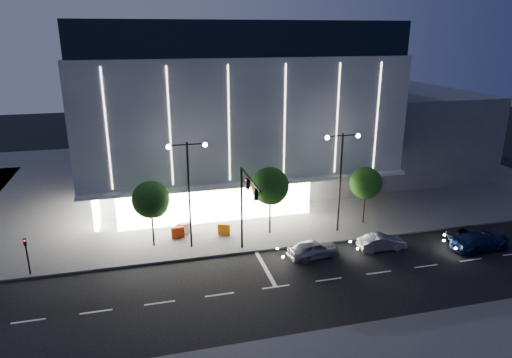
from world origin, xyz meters
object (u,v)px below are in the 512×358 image
at_px(tree_left, 151,201).
at_px(tree_mid, 270,188).
at_px(traffic_mast, 246,198).
at_px(street_lamp_east, 341,168).
at_px(car_lead, 314,249).
at_px(barrier_b, 182,229).
at_px(car_fourth, 478,236).
at_px(barrier_c, 224,230).
at_px(car_second, 382,242).
at_px(car_third, 479,241).
at_px(barrier_d, 184,228).
at_px(ped_signal_far, 27,252).
at_px(tree_right, 366,185).
at_px(barrier_a, 178,233).
at_px(street_lamp_west, 189,180).

xyz_separation_m(tree_left, tree_mid, (10.00, 0.00, 0.30)).
relative_size(traffic_mast, street_lamp_east, 0.79).
xyz_separation_m(car_lead, barrier_b, (-9.67, 6.59, -0.07)).
bearing_deg(car_fourth, tree_left, 79.19).
bearing_deg(barrier_c, car_second, -2.57).
distance_m(car_third, barrier_d, 24.78).
bearing_deg(car_third, ped_signal_far, 79.03).
distance_m(ped_signal_far, tree_left, 9.61).
relative_size(ped_signal_far, tree_right, 0.54).
distance_m(tree_right, car_fourth, 10.15).
distance_m(car_second, car_third, 7.98).
bearing_deg(barrier_a, tree_right, -7.29).
distance_m(street_lamp_west, tree_left, 3.69).
xyz_separation_m(tree_right, car_third, (6.77, -7.11, -3.15)).
relative_size(car_second, barrier_d, 3.60).
xyz_separation_m(tree_mid, barrier_b, (-7.54, 1.52, -3.68)).
bearing_deg(street_lamp_west, tree_left, 161.06).
bearing_deg(traffic_mast, car_lead, -15.04).
distance_m(car_third, barrier_c, 21.22).
bearing_deg(car_third, barrier_b, 66.22).
bearing_deg(car_third, street_lamp_west, 71.58).
relative_size(tree_left, barrier_d, 5.20).
distance_m(car_third, barrier_b, 24.86).
height_order(street_lamp_west, car_fourth, street_lamp_west).
height_order(street_lamp_west, tree_left, street_lamp_west).
height_order(barrier_c, barrier_d, same).
bearing_deg(tree_mid, car_lead, -67.22).
relative_size(tree_left, barrier_b, 5.20).
height_order(street_lamp_west, barrier_d, street_lamp_west).
relative_size(ped_signal_far, tree_mid, 0.49).
height_order(car_lead, car_third, car_third).
relative_size(barrier_c, barrier_d, 1.00).
xyz_separation_m(tree_left, barrier_a, (2.03, 0.91, -3.38)).
relative_size(traffic_mast, street_lamp_west, 0.79).
bearing_deg(car_fourth, street_lamp_east, 66.38).
xyz_separation_m(street_lamp_west, car_second, (15.07, -4.10, -5.30)).
relative_size(street_lamp_west, tree_left, 1.57).
bearing_deg(street_lamp_east, barrier_a, 172.13).
height_order(traffic_mast, barrier_b, traffic_mast).
bearing_deg(car_third, barrier_a, 67.88).
bearing_deg(barrier_a, traffic_mast, -47.10).
bearing_deg(tree_left, traffic_mast, -27.84).
distance_m(ped_signal_far, barrier_c, 15.39).
bearing_deg(car_third, barrier_d, 65.70).
bearing_deg(car_fourth, barrier_b, 74.56).
distance_m(tree_right, barrier_a, 17.30).
bearing_deg(traffic_mast, car_second, -7.39).
bearing_deg(barrier_d, tree_right, -26.07).
relative_size(tree_left, barrier_c, 5.20).
relative_size(street_lamp_east, barrier_b, 8.18).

